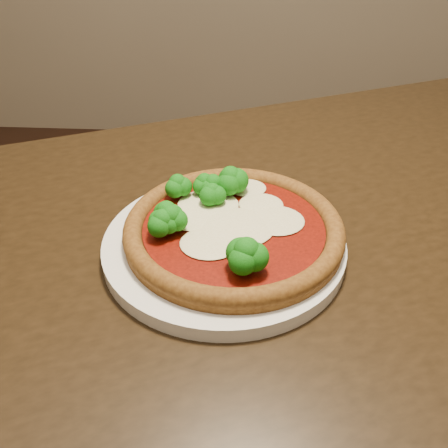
{
  "coord_description": "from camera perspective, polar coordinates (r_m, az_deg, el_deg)",
  "views": [
    {
      "loc": [
        0.04,
        -0.37,
        1.14
      ],
      "look_at": [
        0.01,
        0.11,
        0.79
      ],
      "focal_mm": 40.0,
      "sensor_mm": 36.0,
      "label": 1
    }
  ],
  "objects": [
    {
      "name": "plate",
      "position": [
        0.61,
        -0.0,
        -2.36
      ],
      "size": [
        0.29,
        0.29,
        0.02
      ],
      "primitive_type": "cylinder",
      "color": "white",
      "rests_on": "dining_table"
    },
    {
      "name": "dining_table",
      "position": [
        0.72,
        3.96,
        -6.84
      ],
      "size": [
        1.45,
        1.18,
        0.75
      ],
      "rotation": [
        0.0,
        0.0,
        0.41
      ],
      "color": "black",
      "rests_on": "floor"
    },
    {
      "name": "pizza",
      "position": [
        0.6,
        0.53,
        -0.08
      ],
      "size": [
        0.27,
        0.27,
        0.06
      ],
      "rotation": [
        0.0,
        0.0,
        -0.27
      ],
      "color": "brown",
      "rests_on": "plate"
    }
  ]
}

